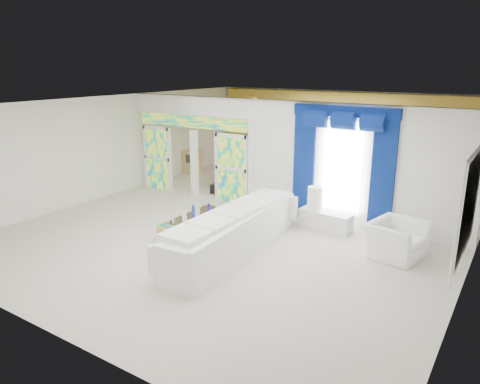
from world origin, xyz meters
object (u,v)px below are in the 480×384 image
Objects in this scene: armchair at (396,239)px; console_table at (325,220)px; coffee_table at (194,226)px; white_sofa at (234,234)px; grand_piano at (251,170)px.

console_table is at bearing 80.32° from armchair.
armchair reaches higher than coffee_table.
white_sofa is 3.39m from armchair.
grand_piano is at bearing 105.87° from coffee_table.
coffee_table is 3.20m from console_table.
grand_piano reaches higher than armchair.
white_sofa is 3.26× the size of console_table.
coffee_table is at bearing 118.89° from armchair.
grand_piano is (-5.69, 3.46, 0.08)m from armchair.
white_sofa is 2.62m from console_table.
white_sofa reaches higher than console_table.
white_sofa reaches higher than coffee_table.
console_table is 4.69m from grand_piano.
grand_piano is at bearing 70.39° from armchair.
console_table is 0.72× the size of grand_piano.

